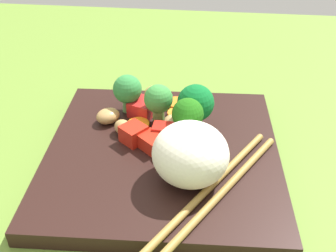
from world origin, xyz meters
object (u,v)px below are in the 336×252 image
(carrot_slice_2, at_px, (176,104))
(rice_mound, at_px, (190,154))
(square_plate, at_px, (163,156))
(chopstick_pair, at_px, (214,192))
(broccoli_floret_0, at_px, (196,104))

(carrot_slice_2, bearing_deg, rice_mound, -78.96)
(square_plate, height_order, rice_mound, rice_mound)
(square_plate, bearing_deg, carrot_slice_2, 85.85)
(rice_mound, bearing_deg, carrot_slice_2, 101.04)
(chopstick_pair, bearing_deg, rice_mound, 81.17)
(carrot_slice_2, bearing_deg, chopstick_pair, -71.87)
(chopstick_pair, bearing_deg, carrot_slice_2, 49.61)
(rice_mound, distance_m, broccoli_floret_0, 0.09)
(rice_mound, xyz_separation_m, broccoli_floret_0, (0.00, 0.09, 0.01))
(square_plate, xyz_separation_m, rice_mound, (0.04, -0.05, 0.04))
(rice_mound, xyz_separation_m, chopstick_pair, (0.03, -0.02, -0.03))
(carrot_slice_2, relative_size, chopstick_pair, 0.13)
(rice_mound, relative_size, chopstick_pair, 0.39)
(broccoli_floret_0, distance_m, chopstick_pair, 0.12)
(square_plate, relative_size, broccoli_floret_0, 4.31)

